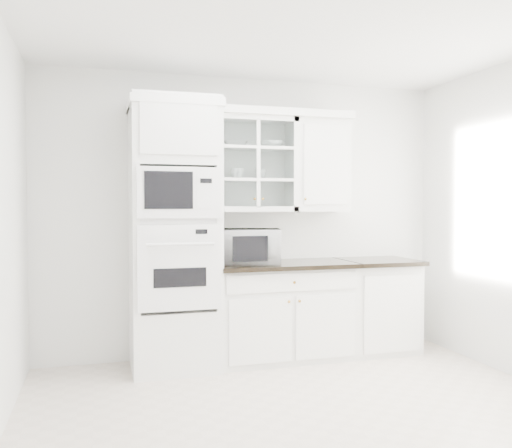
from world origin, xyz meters
name	(u,v)px	position (x,y,z in m)	size (l,w,h in m)	color
ground	(313,418)	(0.00, 0.00, 0.01)	(4.00, 3.50, 0.01)	beige
room_shell	(292,163)	(0.00, 0.43, 1.78)	(4.00, 3.50, 2.70)	white
oven_column	(174,235)	(-0.75, 1.42, 1.20)	(0.76, 0.68, 2.40)	white
base_cabinet_run	(283,310)	(0.28, 1.45, 0.46)	(1.32, 0.67, 0.92)	white
extra_base_cabinet	(377,305)	(1.28, 1.45, 0.46)	(0.72, 0.67, 0.92)	white
upper_cabinet_glass	(253,165)	(0.03, 1.58, 1.85)	(0.80, 0.33, 0.90)	white
upper_cabinet_solid	(319,166)	(0.71, 1.58, 1.85)	(0.55, 0.33, 0.90)	white
crown_molding	(243,112)	(-0.07, 1.56, 2.33)	(2.14, 0.38, 0.07)	white
countertop_microwave	(250,246)	(-0.05, 1.43, 1.08)	(0.55, 0.46, 0.32)	white
bowl_a	(236,144)	(-0.14, 1.59, 2.04)	(0.23, 0.23, 0.06)	white
bowl_b	(271,145)	(0.21, 1.58, 2.04)	(0.22, 0.22, 0.07)	white
cup_a	(237,174)	(-0.13, 1.59, 1.76)	(0.13, 0.13, 0.10)	white
cup_b	(261,174)	(0.11, 1.60, 1.76)	(0.11, 0.11, 0.10)	white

